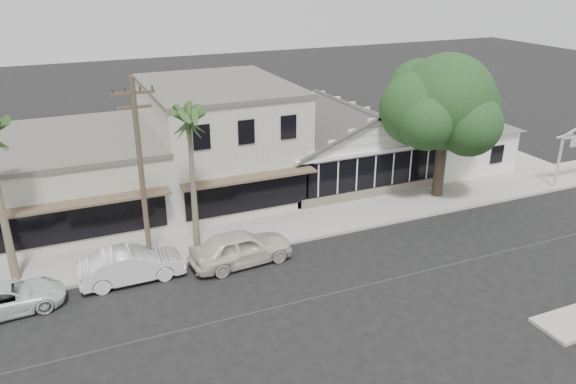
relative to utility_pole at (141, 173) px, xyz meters
name	(u,v)px	position (x,y,z in m)	size (l,w,h in m)	color
ground	(376,283)	(9.00, -5.20, -4.79)	(140.00, 140.00, 0.00)	black
sidewalk_north	(166,250)	(1.00, 1.55, -4.71)	(90.00, 3.50, 0.15)	#9E9991
corner_shop	(343,140)	(14.00, 7.27, -2.17)	(10.40, 8.60, 5.10)	white
side_cottage	(452,145)	(22.20, 6.30, -3.29)	(6.00, 6.00, 3.00)	white
row_building_near	(220,140)	(6.00, 8.30, -1.54)	(8.00, 10.00, 6.50)	beige
row_building_midnear	(66,179)	(-3.00, 8.30, -2.69)	(10.00, 10.00, 4.20)	beige
utility_pole	(141,173)	(0.00, 0.00, 0.00)	(1.80, 0.24, 9.00)	brown
car_0	(241,247)	(4.06, -1.09, -3.96)	(1.96, 4.88, 1.66)	beige
car_1	(131,265)	(-0.94, -0.60, -4.03)	(1.60, 4.60, 1.51)	white
car_2	(8,298)	(-5.94, -1.10, -4.18)	(2.03, 4.39, 1.22)	silver
shade_tree	(443,104)	(17.65, 2.20, 0.92)	(7.82, 7.07, 8.68)	#45392A
palm_east	(189,122)	(2.35, 0.45, 1.94)	(2.73, 2.73, 7.82)	#726651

